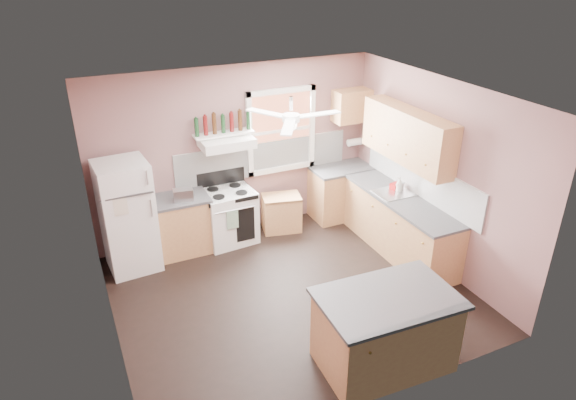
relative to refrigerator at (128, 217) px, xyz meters
name	(u,v)px	position (x,y,z in m)	size (l,w,h in m)	color
floor	(291,293)	(1.79, -1.57, -0.82)	(4.50, 4.50, 0.00)	black
ceiling	(291,96)	(1.79, -1.57, 1.88)	(4.50, 4.50, 0.00)	white
wall_back	(236,151)	(1.79, 0.46, 0.53)	(4.50, 0.05, 2.70)	#805A57
wall_right	(437,174)	(4.07, -1.57, 0.53)	(0.05, 4.00, 2.70)	#805A57
wall_left	(99,244)	(-0.48, -1.57, 0.53)	(0.05, 4.00, 2.70)	#805A57
backsplash_back	(264,158)	(2.24, 0.42, 0.36)	(2.90, 0.03, 0.55)	white
backsplash_right	(420,178)	(4.03, -1.27, 0.36)	(0.03, 2.60, 0.55)	white
window_view	(281,130)	(2.54, 0.42, 0.78)	(1.00, 0.02, 1.20)	brown
window_frame	(281,131)	(2.54, 0.39, 0.78)	(1.16, 0.07, 1.36)	white
refrigerator	(128,217)	(0.00, 0.00, 0.00)	(0.69, 0.67, 1.63)	white
base_cabinet_left	(179,226)	(0.73, 0.13, -0.39)	(0.90, 0.60, 0.86)	#A96F46
counter_left	(177,199)	(0.73, 0.13, 0.06)	(0.92, 0.62, 0.04)	#404143
toaster	(183,195)	(0.81, 0.01, 0.17)	(0.28, 0.16, 0.18)	silver
stove	(229,216)	(1.51, 0.12, -0.39)	(0.77, 0.64, 0.86)	white
range_hood	(227,143)	(1.56, 0.18, 0.80)	(0.78, 0.50, 0.14)	white
bottle_shelf	(224,134)	(1.56, 0.30, 0.90)	(0.90, 0.26, 0.03)	white
cart	(281,213)	(2.41, 0.10, -0.51)	(0.61, 0.41, 0.61)	#A96F46
base_cabinet_corner	(341,193)	(3.54, 0.13, -0.39)	(1.00, 0.60, 0.86)	#A96F46
base_cabinet_right	(399,226)	(3.74, -1.27, -0.39)	(0.60, 2.20, 0.86)	#A96F46
counter_corner	(342,168)	(3.54, 0.13, 0.06)	(1.02, 0.62, 0.04)	#404143
counter_right	(402,200)	(3.73, -1.27, 0.06)	(0.62, 2.22, 0.04)	#404143
sink	(394,193)	(3.73, -1.07, 0.08)	(0.55, 0.45, 0.03)	silver
faucet	(403,187)	(3.89, -1.07, 0.15)	(0.03, 0.03, 0.14)	silver
upper_cabinet_right	(407,136)	(3.87, -1.07, 0.96)	(0.33, 1.80, 0.76)	#A96F46
upper_cabinet_corner	(352,106)	(3.74, 0.26, 1.08)	(0.60, 0.33, 0.52)	#A96F46
paper_towel	(355,142)	(3.86, 0.29, 0.43)	(0.12, 0.12, 0.26)	white
island	(385,332)	(2.18, -3.17, -0.39)	(1.39, 0.88, 0.86)	#A96F46
island_top	(388,298)	(2.18, -3.17, 0.06)	(1.47, 0.96, 0.04)	#404143
ceiling_fan_hub	(291,118)	(1.79, -1.57, 1.63)	(0.20, 0.20, 0.08)	white
soap_bottle	(399,185)	(3.82, -1.07, 0.21)	(0.09, 0.09, 0.24)	silver
red_caddy	(396,186)	(3.84, -0.97, 0.13)	(0.18, 0.12, 0.10)	#AF0F0F
wine_bottles	(223,123)	(1.57, 0.30, 1.06)	(0.86, 0.06, 0.31)	#143819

